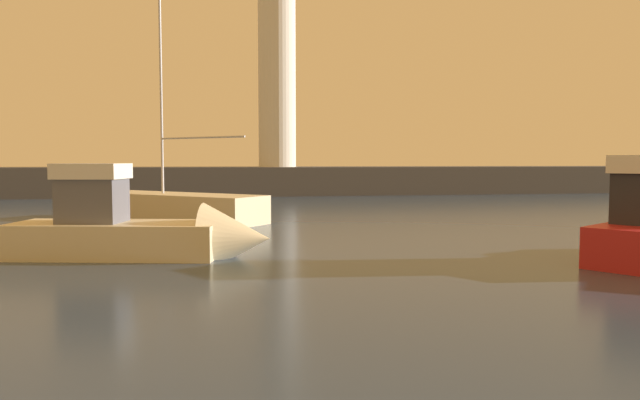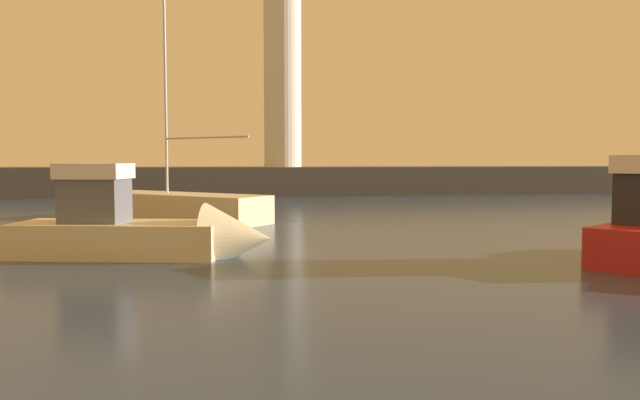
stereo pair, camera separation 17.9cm
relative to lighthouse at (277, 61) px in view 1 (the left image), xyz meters
The scene contains 5 objects.
ground_plane 26.28m from the lighthouse, 98.68° to the right, with size 220.00×220.00×0.00m, color #2D3D51.
breakwater 10.52m from the lighthouse, behind, with size 76.53×6.54×2.29m, color #423F3D.
lighthouse is the anchor object (origin of this frame).
motorboat_2 33.59m from the lighthouse, 102.28° to the right, with size 7.82×3.64×3.23m.
sailboat_moored 24.28m from the lighthouse, 107.95° to the right, with size 8.43×7.74×15.58m.
Camera 1 is at (-1.24, -1.88, 2.83)m, focal length 33.15 mm.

